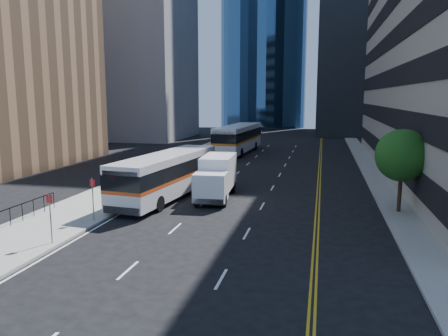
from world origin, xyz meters
name	(u,v)px	position (x,y,z in m)	size (l,w,h in m)	color
ground	(230,245)	(0.00, 0.00, 0.00)	(160.00, 160.00, 0.00)	black
sidewalk_west	(183,162)	(-10.50, 25.00, 0.07)	(5.00, 90.00, 0.15)	gray
sidewalk_east	(370,169)	(9.00, 25.00, 0.07)	(2.00, 90.00, 0.15)	gray
midrise_west	(133,36)	(-28.00, 52.00, 17.50)	(18.00, 18.00, 35.00)	gray
street_tree	(402,155)	(9.00, 8.00, 3.64)	(3.20, 3.20, 5.10)	#332114
bus_front	(168,174)	(-6.43, 8.96, 1.73)	(4.05, 12.48, 3.16)	silver
bus_rear	(238,138)	(-6.24, 34.81, 1.94)	(3.89, 13.92, 3.55)	white
box_truck	(216,177)	(-3.01, 9.60, 1.57)	(2.53, 6.31, 2.96)	white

